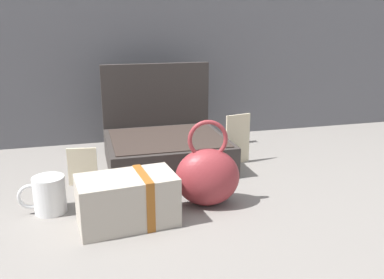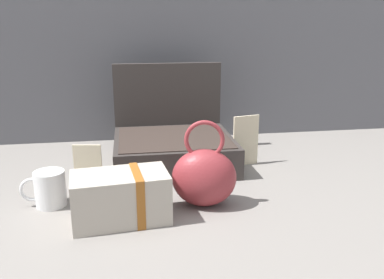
# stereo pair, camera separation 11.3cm
# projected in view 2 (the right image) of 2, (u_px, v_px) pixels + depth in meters

# --- Properties ---
(ground_plane) EXTENTS (6.00, 6.00, 0.00)m
(ground_plane) POSITION_uv_depth(u_px,v_px,m) (199.00, 189.00, 1.20)
(ground_plane) COLOR slate
(open_suitcase) EXTENTS (0.39, 0.36, 0.32)m
(open_suitcase) POSITION_uv_depth(u_px,v_px,m) (173.00, 142.00, 1.40)
(open_suitcase) COLOR #332D2B
(open_suitcase) RESTS_ON ground_plane
(teal_pouch_handbag) EXTENTS (0.19, 0.14, 0.23)m
(teal_pouch_handbag) POSITION_uv_depth(u_px,v_px,m) (204.00, 176.00, 1.07)
(teal_pouch_handbag) COLOR maroon
(teal_pouch_handbag) RESTS_ON ground_plane
(cream_toiletry_bag) EXTENTS (0.24, 0.15, 0.12)m
(cream_toiletry_bag) POSITION_uv_depth(u_px,v_px,m) (122.00, 197.00, 0.99)
(cream_toiletry_bag) COLOR #B2A899
(cream_toiletry_bag) RESTS_ON ground_plane
(coffee_mug) EXTENTS (0.12, 0.08, 0.10)m
(coffee_mug) POSITION_uv_depth(u_px,v_px,m) (49.00, 189.00, 1.07)
(coffee_mug) COLOR silver
(coffee_mug) RESTS_ON ground_plane
(info_card_left) EXTENTS (0.09, 0.02, 0.17)m
(info_card_left) POSITION_uv_depth(u_px,v_px,m) (246.00, 141.00, 1.37)
(info_card_left) COLOR beige
(info_card_left) RESTS_ON ground_plane
(poster_card_right) EXTENTS (0.09, 0.02, 0.11)m
(poster_card_right) POSITION_uv_depth(u_px,v_px,m) (88.00, 163.00, 1.24)
(poster_card_right) COLOR beige
(poster_card_right) RESTS_ON ground_plane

